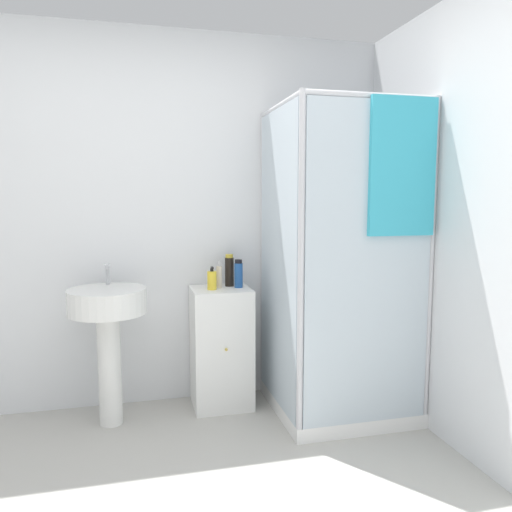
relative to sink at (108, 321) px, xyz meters
The scene contains 8 objects.
wall_back 0.71m from the sink, 57.20° to the left, with size 6.40×0.06×2.50m, color silver.
shower_enclosure 1.43m from the sink, ahead, with size 0.84×0.87×1.98m.
vanity_cabinet 0.77m from the sink, ahead, with size 0.39×0.38×0.80m.
sink is the anchor object (origin of this frame).
soap_dispenser 0.70m from the sink, ahead, with size 0.06×0.06×0.15m.
shampoo_bottle_tall_black 0.85m from the sink, 13.09° to the left, with size 0.06×0.06×0.22m.
shampoo_bottle_blue 0.88m from the sink, ahead, with size 0.06×0.06×0.19m.
lotion_bottle_white 0.76m from the sink, 11.19° to the left, with size 0.04×0.04×0.18m.
Camera 1 is at (-0.05, -1.73, 1.41)m, focal length 35.00 mm.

